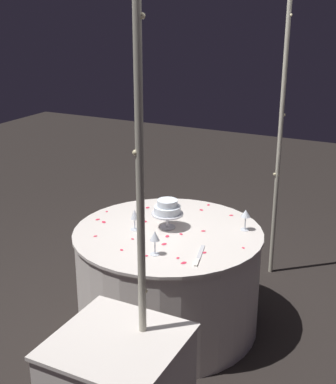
{
  "coord_description": "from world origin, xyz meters",
  "views": [
    {
      "loc": [
        2.99,
        1.51,
        2.21
      ],
      "look_at": [
        0.0,
        0.0,
        1.02
      ],
      "focal_mm": 49.9,
      "sensor_mm": 36.0,
      "label": 1
    }
  ],
  "objects_px": {
    "decorative_arch": "(233,115)",
    "wine_glass_1": "(246,214)",
    "tiered_cake": "(167,209)",
    "wine_glass_2": "(155,237)",
    "main_table": "(168,279)",
    "wine_glass_0": "(134,215)",
    "cake_knife": "(199,257)"
  },
  "relations": [
    {
      "from": "decorative_arch",
      "to": "main_table",
      "type": "xyz_separation_m",
      "value": [
        0.0,
        -0.43,
        -1.21
      ]
    },
    {
      "from": "tiered_cake",
      "to": "wine_glass_0",
      "type": "relative_size",
      "value": 1.46
    },
    {
      "from": "decorative_arch",
      "to": "wine_glass_1",
      "type": "bearing_deg",
      "value": 173.92
    },
    {
      "from": "decorative_arch",
      "to": "cake_knife",
      "type": "bearing_deg",
      "value": -17.47
    },
    {
      "from": "decorative_arch",
      "to": "wine_glass_2",
      "type": "bearing_deg",
      "value": -43.97
    },
    {
      "from": "tiered_cake",
      "to": "decorative_arch",
      "type": "bearing_deg",
      "value": 83.56
    },
    {
      "from": "tiered_cake",
      "to": "main_table",
      "type": "bearing_deg",
      "value": 30.94
    },
    {
      "from": "wine_glass_0",
      "to": "wine_glass_2",
      "type": "distance_m",
      "value": 0.41
    },
    {
      "from": "wine_glass_2",
      "to": "wine_glass_0",
      "type": "bearing_deg",
      "value": -132.0
    },
    {
      "from": "wine_glass_1",
      "to": "decorative_arch",
      "type": "bearing_deg",
      "value": -6.08
    },
    {
      "from": "main_table",
      "to": "tiered_cake",
      "type": "bearing_deg",
      "value": -149.06
    },
    {
      "from": "decorative_arch",
      "to": "wine_glass_1",
      "type": "xyz_separation_m",
      "value": [
        -0.26,
        0.03,
        -0.73
      ]
    },
    {
      "from": "main_table",
      "to": "wine_glass_0",
      "type": "xyz_separation_m",
      "value": [
        0.08,
        -0.22,
        0.47
      ]
    },
    {
      "from": "decorative_arch",
      "to": "tiered_cake",
      "type": "bearing_deg",
      "value": -96.44
    },
    {
      "from": "wine_glass_0",
      "to": "wine_glass_1",
      "type": "xyz_separation_m",
      "value": [
        -0.34,
        0.68,
        0.01
      ]
    },
    {
      "from": "wine_glass_1",
      "to": "wine_glass_2",
      "type": "bearing_deg",
      "value": -31.16
    },
    {
      "from": "main_table",
      "to": "wine_glass_2",
      "type": "distance_m",
      "value": 0.61
    },
    {
      "from": "decorative_arch",
      "to": "cake_knife",
      "type": "distance_m",
      "value": 0.88
    },
    {
      "from": "wine_glass_0",
      "to": "decorative_arch",
      "type": "bearing_deg",
      "value": 97.26
    },
    {
      "from": "main_table",
      "to": "cake_knife",
      "type": "xyz_separation_m",
      "value": [
        0.27,
        0.35,
        0.37
      ]
    },
    {
      "from": "wine_glass_1",
      "to": "wine_glass_0",
      "type": "bearing_deg",
      "value": -63.26
    },
    {
      "from": "main_table",
      "to": "tiered_cake",
      "type": "relative_size",
      "value": 5.93
    },
    {
      "from": "wine_glass_2",
      "to": "cake_knife",
      "type": "height_order",
      "value": "wine_glass_2"
    },
    {
      "from": "tiered_cake",
      "to": "wine_glass_2",
      "type": "bearing_deg",
      "value": 16.56
    },
    {
      "from": "decorative_arch",
      "to": "wine_glass_2",
      "type": "xyz_separation_m",
      "value": [
        0.36,
        -0.34,
        -0.72
      ]
    },
    {
      "from": "decorative_arch",
      "to": "tiered_cake",
      "type": "distance_m",
      "value": 0.85
    },
    {
      "from": "main_table",
      "to": "tiered_cake",
      "type": "xyz_separation_m",
      "value": [
        -0.05,
        -0.03,
        0.5
      ]
    },
    {
      "from": "tiered_cake",
      "to": "cake_knife",
      "type": "bearing_deg",
      "value": 49.78
    },
    {
      "from": "decorative_arch",
      "to": "wine_glass_0",
      "type": "xyz_separation_m",
      "value": [
        0.08,
        -0.65,
        -0.74
      ]
    },
    {
      "from": "decorative_arch",
      "to": "wine_glass_2",
      "type": "height_order",
      "value": "decorative_arch"
    },
    {
      "from": "decorative_arch",
      "to": "cake_knife",
      "type": "xyz_separation_m",
      "value": [
        0.27,
        -0.09,
        -0.84
      ]
    },
    {
      "from": "tiered_cake",
      "to": "cake_knife",
      "type": "xyz_separation_m",
      "value": [
        0.32,
        0.38,
        -0.13
      ]
    }
  ]
}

